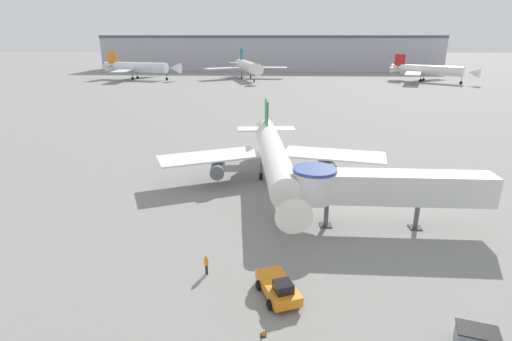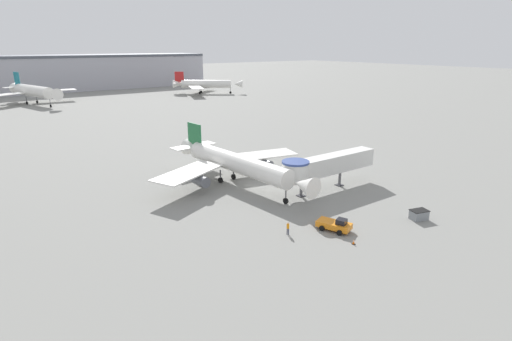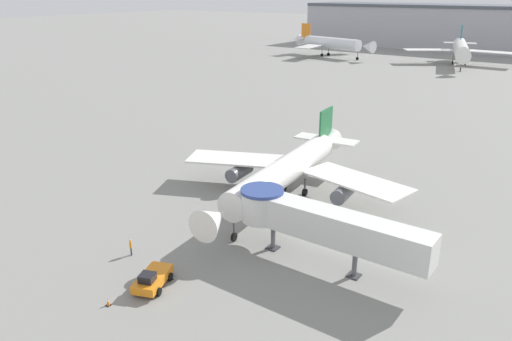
{
  "view_description": "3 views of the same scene",
  "coord_description": "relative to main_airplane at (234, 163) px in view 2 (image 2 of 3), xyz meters",
  "views": [
    {
      "loc": [
        -1.44,
        -43.48,
        17.41
      ],
      "look_at": [
        -3.28,
        -4.35,
        4.08
      ],
      "focal_mm": 28.0,
      "sensor_mm": 36.0,
      "label": 1
    },
    {
      "loc": [
        -35.75,
        -50.57,
        22.17
      ],
      "look_at": [
        -3.16,
        -6.15,
        4.78
      ],
      "focal_mm": 28.0,
      "sensor_mm": 36.0,
      "label": 2
    },
    {
      "loc": [
        26.59,
        -44.12,
        23.41
      ],
      "look_at": [
        -3.43,
        -1.29,
        4.28
      ],
      "focal_mm": 35.0,
      "sensor_mm": 36.0,
      "label": 3
    }
  ],
  "objects": [
    {
      "name": "traffic_cone_apron_front",
      "position": [
        -0.46,
        -25.86,
        -3.36
      ],
      "size": [
        0.37,
        0.37,
        0.63
      ],
      "color": "black",
      "rests_on": "ground_plane"
    },
    {
      "name": "traffic_cone_near_nose",
      "position": [
        0.95,
        -20.39,
        -3.35
      ],
      "size": [
        0.38,
        0.38,
        0.64
      ],
      "color": "black",
      "rests_on": "ground_plane"
    },
    {
      "name": "background_jet_red_tail",
      "position": [
        59.74,
        116.57,
        0.81
      ],
      "size": [
        29.61,
        30.6,
        10.17
      ],
      "rotation": [
        0.0,
        0.0,
        0.91
      ],
      "color": "white",
      "rests_on": "ground_plane"
    },
    {
      "name": "traffic_cone_starboard_wing",
      "position": [
        11.31,
        -2.92,
        -3.31
      ],
      "size": [
        0.44,
        0.44,
        0.73
      ],
      "color": "black",
      "rests_on": "ground_plane"
    },
    {
      "name": "main_airplane",
      "position": [
        0.0,
        0.0,
        0.0
      ],
      "size": [
        28.7,
        31.14,
        8.58
      ],
      "rotation": [
        0.0,
        0.0,
        0.1
      ],
      "color": "white",
      "rests_on": "ground_plane"
    },
    {
      "name": "service_container_gray",
      "position": [
        11.96,
        -26.31,
        -3.0
      ],
      "size": [
        2.63,
        2.11,
        1.29
      ],
      "rotation": [
        0.0,
        0.0,
        -0.28
      ],
      "color": "gray",
      "rests_on": "ground_plane"
    },
    {
      "name": "ground_plane",
      "position": [
        1.45,
        -2.2,
        -3.66
      ],
      "size": [
        800.0,
        800.0,
        0.0
      ],
      "primitive_type": "plane",
      "color": "gray"
    },
    {
      "name": "ground_crew_marshaller",
      "position": [
        -5.01,
        -19.42,
        -2.72
      ],
      "size": [
        0.35,
        0.35,
        1.63
      ],
      "rotation": [
        0.0,
        0.0,
        5.49
      ],
      "color": "#1E2338",
      "rests_on": "ground_plane"
    },
    {
      "name": "jet_bridge",
      "position": [
        9.58,
        -10.8,
        0.47
      ],
      "size": [
        18.28,
        4.1,
        5.8
      ],
      "rotation": [
        0.0,
        0.0,
        -0.01
      ],
      "color": "silver",
      "rests_on": "ground_plane"
    },
    {
      "name": "terminal_building",
      "position": [
        -2.47,
        172.8,
        5.01
      ],
      "size": [
        170.41,
        27.8,
        17.32
      ],
      "color": "#A8A8B2",
      "rests_on": "ground_plane"
    },
    {
      "name": "background_jet_teal_tail",
      "position": [
        -11.54,
        124.0,
        1.51
      ],
      "size": [
        34.71,
        35.31,
        11.84
      ],
      "rotation": [
        0.0,
        0.0,
        0.27
      ],
      "color": "white",
      "rests_on": "ground_plane"
    },
    {
      "name": "pushback_tug_orange",
      "position": [
        0.48,
        -22.0,
        -2.9
      ],
      "size": [
        3.34,
        4.62,
        1.71
      ],
      "rotation": [
        0.0,
        0.0,
        0.37
      ],
      "color": "orange",
      "rests_on": "ground_plane"
    }
  ]
}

